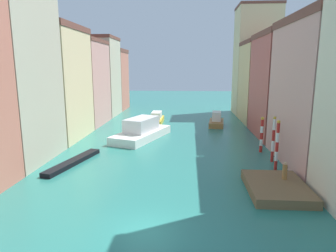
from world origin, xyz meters
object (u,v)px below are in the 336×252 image
at_px(mooring_pole_0, 277,145).
at_px(motorboat_1, 157,119).
at_px(person_on_dock, 285,171).
at_px(mooring_pole_2, 262,134).
at_px(mooring_pole_1, 273,139).
at_px(vaporetto_white, 142,131).
at_px(waterfront_dock, 277,188).
at_px(motorboat_0, 216,121).
at_px(gondola_black, 73,162).

bearing_deg(mooring_pole_0, motorboat_1, 120.68).
relative_size(person_on_dock, mooring_pole_0, 0.31).
distance_m(mooring_pole_0, mooring_pole_2, 5.82).
relative_size(mooring_pole_1, vaporetto_white, 0.42).
distance_m(mooring_pole_1, vaporetto_white, 16.73).
distance_m(waterfront_dock, vaporetto_white, 20.41).
height_order(waterfront_dock, mooring_pole_0, mooring_pole_0).
relative_size(person_on_dock, motorboat_1, 0.22).
relative_size(mooring_pole_2, vaporetto_white, 0.37).
relative_size(person_on_dock, mooring_pole_2, 0.36).
bearing_deg(motorboat_1, waterfront_dock, -66.37).
xyz_separation_m(waterfront_dock, mooring_pole_0, (1.29, 4.93, 2.00)).
relative_size(waterfront_dock, motorboat_0, 1.03).
distance_m(waterfront_dock, mooring_pole_2, 10.94).
xyz_separation_m(waterfront_dock, mooring_pole_1, (1.63, 7.35, 1.97)).
bearing_deg(person_on_dock, gondola_black, 166.55).
bearing_deg(motorboat_1, mooring_pole_1, -55.67).
height_order(mooring_pole_2, vaporetto_white, mooring_pole_2).
bearing_deg(vaporetto_white, mooring_pole_1, -31.37).
height_order(vaporetto_white, motorboat_0, vaporetto_white).
bearing_deg(waterfront_dock, person_on_dock, 48.78).
relative_size(person_on_dock, gondola_black, 0.17).
xyz_separation_m(waterfront_dock, motorboat_1, (-11.85, 27.08, 0.40)).
bearing_deg(mooring_pole_0, person_on_dock, -96.90).
relative_size(mooring_pole_1, gondola_black, 0.56).
xyz_separation_m(person_on_dock, mooring_pole_0, (0.48, 4.01, 1.02)).
height_order(person_on_dock, mooring_pole_2, mooring_pole_2).
bearing_deg(motorboat_0, mooring_pole_0, -80.46).
bearing_deg(motorboat_0, mooring_pole_2, -76.69).
bearing_deg(motorboat_0, mooring_pole_1, -78.19).
distance_m(mooring_pole_0, mooring_pole_1, 2.44).
bearing_deg(mooring_pole_1, waterfront_dock, -102.47).
xyz_separation_m(person_on_dock, motorboat_0, (-2.97, 24.55, -0.54)).
height_order(vaporetto_white, motorboat_1, vaporetto_white).
relative_size(mooring_pole_1, mooring_pole_2, 1.16).
bearing_deg(mooring_pole_1, mooring_pole_2, 95.09).
height_order(waterfront_dock, motorboat_0, motorboat_0).
height_order(person_on_dock, mooring_pole_0, mooring_pole_0).
bearing_deg(waterfront_dock, motorboat_1, 113.63).
xyz_separation_m(mooring_pole_0, mooring_pole_2, (0.03, 5.81, -0.33)).
bearing_deg(mooring_pole_1, vaporetto_white, 148.63).
xyz_separation_m(person_on_dock, vaporetto_white, (-13.42, 15.11, -0.29)).
bearing_deg(gondola_black, motorboat_1, 75.31).
distance_m(person_on_dock, mooring_pole_1, 6.56).
relative_size(mooring_pole_1, motorboat_0, 0.80).
xyz_separation_m(mooring_pole_1, motorboat_0, (-3.79, 18.12, -1.53)).
distance_m(person_on_dock, motorboat_1, 29.06).
relative_size(mooring_pole_0, mooring_pole_1, 1.01).
height_order(waterfront_dock, mooring_pole_1, mooring_pole_1).
height_order(waterfront_dock, person_on_dock, person_on_dock).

